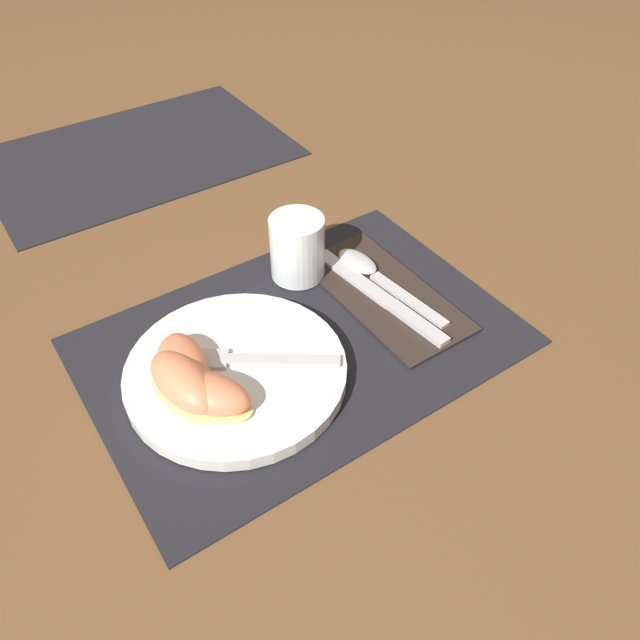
# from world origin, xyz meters

# --- Properties ---
(ground_plane) EXTENTS (3.00, 3.00, 0.00)m
(ground_plane) POSITION_xyz_m (0.00, 0.00, 0.00)
(ground_plane) COLOR brown
(placemat) EXTENTS (0.47, 0.32, 0.00)m
(placemat) POSITION_xyz_m (0.00, 0.00, 0.00)
(placemat) COLOR black
(placemat) RESTS_ON ground_plane
(placemat_far) EXTENTS (0.47, 0.32, 0.00)m
(placemat_far) POSITION_xyz_m (0.01, 0.52, 0.00)
(placemat_far) COLOR black
(placemat_far) RESTS_ON ground_plane
(plate) EXTENTS (0.24, 0.24, 0.02)m
(plate) POSITION_xyz_m (-0.09, -0.01, 0.01)
(plate) COLOR white
(plate) RESTS_ON placemat
(juice_glass) EXTENTS (0.07, 0.07, 0.08)m
(juice_glass) POSITION_xyz_m (0.06, 0.10, 0.04)
(juice_glass) COLOR silver
(juice_glass) RESTS_ON placemat
(napkin) EXTENTS (0.11, 0.23, 0.00)m
(napkin) POSITION_xyz_m (0.13, 0.01, 0.01)
(napkin) COLOR #2D231E
(napkin) RESTS_ON placemat
(knife) EXTENTS (0.04, 0.22, 0.01)m
(knife) POSITION_xyz_m (0.12, -0.00, 0.01)
(knife) COLOR #BCBCC1
(knife) RESTS_ON napkin
(spoon) EXTENTS (0.04, 0.18, 0.01)m
(spoon) POSITION_xyz_m (0.13, 0.05, 0.01)
(spoon) COLOR #BCBCC1
(spoon) RESTS_ON napkin
(fork) EXTENTS (0.17, 0.13, 0.00)m
(fork) POSITION_xyz_m (-0.08, -0.00, 0.02)
(fork) COLOR #BCBCC1
(fork) RESTS_ON plate
(citrus_wedge_0) EXTENTS (0.08, 0.11, 0.03)m
(citrus_wedge_0) POSITION_xyz_m (-0.14, 0.01, 0.03)
(citrus_wedge_0) COLOR #F4DB84
(citrus_wedge_0) RESTS_ON plate
(citrus_wedge_1) EXTENTS (0.06, 0.11, 0.04)m
(citrus_wedge_1) POSITION_xyz_m (-0.15, -0.01, 0.04)
(citrus_wedge_1) COLOR #F4DB84
(citrus_wedge_1) RESTS_ON plate
(citrus_wedge_2) EXTENTS (0.10, 0.11, 0.03)m
(citrus_wedge_2) POSITION_xyz_m (-0.14, -0.04, 0.03)
(citrus_wedge_2) COLOR #F4DB84
(citrus_wedge_2) RESTS_ON plate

